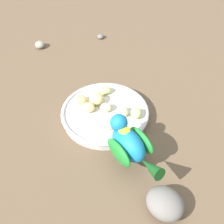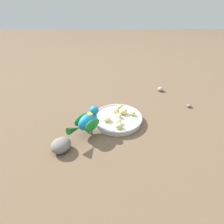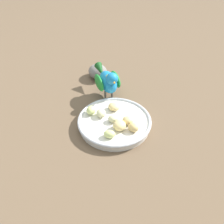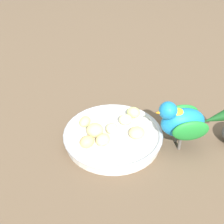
{
  "view_description": "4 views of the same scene",
  "coord_description": "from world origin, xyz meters",
  "px_view_note": "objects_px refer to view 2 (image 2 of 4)",
  "views": [
    {
      "loc": [
        0.15,
        -0.49,
        0.56
      ],
      "look_at": [
        0.01,
        0.01,
        0.05
      ],
      "focal_mm": 49.75,
      "sensor_mm": 36.0,
      "label": 1
    },
    {
      "loc": [
        0.72,
        -0.0,
        0.53
      ],
      "look_at": [
        -0.01,
        0.0,
        0.05
      ],
      "focal_mm": 32.55,
      "sensor_mm": 36.0,
      "label": 2
    },
    {
      "loc": [
        -0.29,
        0.57,
        0.56
      ],
      "look_at": [
        -0.0,
        0.03,
        0.06
      ],
      "focal_mm": 44.25,
      "sensor_mm": 36.0,
      "label": 3
    },
    {
      "loc": [
        -0.4,
        -0.31,
        0.45
      ],
      "look_at": [
        0.01,
        0.05,
        0.06
      ],
      "focal_mm": 48.72,
      "sensor_mm": 36.0,
      "label": 4
    }
  ],
  "objects_px": {
    "rock_large": "(61,145)",
    "pebble_1": "(161,89)",
    "apple_piece_6": "(116,110)",
    "apple_piece_4": "(120,126)",
    "apple_piece_0": "(133,113)",
    "apple_piece_2": "(107,119)",
    "feeding_bowl": "(118,119)",
    "apple_piece_5": "(124,111)",
    "apple_piece_7": "(120,107)",
    "apple_piece_3": "(119,121)",
    "pebble_0": "(189,106)",
    "parrot": "(88,121)",
    "apple_piece_1": "(119,116)"
  },
  "relations": [
    {
      "from": "apple_piece_0",
      "to": "apple_piece_4",
      "type": "xyz_separation_m",
      "value": [
        0.1,
        -0.06,
        0.0
      ]
    },
    {
      "from": "pebble_1",
      "to": "apple_piece_7",
      "type": "bearing_deg",
      "value": -46.52
    },
    {
      "from": "pebble_0",
      "to": "pebble_1",
      "type": "xyz_separation_m",
      "value": [
        -0.17,
        -0.11,
        0.0
      ]
    },
    {
      "from": "apple_piece_2",
      "to": "apple_piece_7",
      "type": "bearing_deg",
      "value": 147.31
    },
    {
      "from": "apple_piece_0",
      "to": "apple_piece_1",
      "type": "bearing_deg",
      "value": -71.43
    },
    {
      "from": "feeding_bowl",
      "to": "parrot",
      "type": "distance_m",
      "value": 0.16
    },
    {
      "from": "apple_piece_6",
      "to": "rock_large",
      "type": "distance_m",
      "value": 0.3
    },
    {
      "from": "pebble_0",
      "to": "pebble_1",
      "type": "height_order",
      "value": "pebble_1"
    },
    {
      "from": "feeding_bowl",
      "to": "pebble_0",
      "type": "xyz_separation_m",
      "value": [
        -0.12,
        0.36,
        -0.01
      ]
    },
    {
      "from": "apple_piece_5",
      "to": "pebble_0",
      "type": "xyz_separation_m",
      "value": [
        -0.09,
        0.33,
        -0.03
      ]
    },
    {
      "from": "feeding_bowl",
      "to": "apple_piece_4",
      "type": "xyz_separation_m",
      "value": [
        0.08,
        0.0,
        0.02
      ]
    },
    {
      "from": "apple_piece_4",
      "to": "rock_large",
      "type": "relative_size",
      "value": 0.41
    },
    {
      "from": "apple_piece_0",
      "to": "apple_piece_7",
      "type": "bearing_deg",
      "value": -131.49
    },
    {
      "from": "apple_piece_6",
      "to": "pebble_0",
      "type": "relative_size",
      "value": 1.43
    },
    {
      "from": "parrot",
      "to": "pebble_1",
      "type": "distance_m",
      "value": 0.54
    },
    {
      "from": "pebble_0",
      "to": "apple_piece_7",
      "type": "bearing_deg",
      "value": -81.41
    },
    {
      "from": "apple_piece_7",
      "to": "pebble_0",
      "type": "height_order",
      "value": "apple_piece_7"
    },
    {
      "from": "apple_piece_0",
      "to": "rock_large",
      "type": "relative_size",
      "value": 0.42
    },
    {
      "from": "apple_piece_2",
      "to": "apple_piece_3",
      "type": "distance_m",
      "value": 0.05
    },
    {
      "from": "apple_piece_0",
      "to": "apple_piece_5",
      "type": "relative_size",
      "value": 0.86
    },
    {
      "from": "apple_piece_4",
      "to": "feeding_bowl",
      "type": "bearing_deg",
      "value": -176.99
    },
    {
      "from": "apple_piece_5",
      "to": "pebble_0",
      "type": "distance_m",
      "value": 0.34
    },
    {
      "from": "apple_piece_5",
      "to": "parrot",
      "type": "xyz_separation_m",
      "value": [
        0.12,
        -0.15,
        0.03
      ]
    },
    {
      "from": "apple_piece_1",
      "to": "apple_piece_6",
      "type": "relative_size",
      "value": 0.92
    },
    {
      "from": "feeding_bowl",
      "to": "apple_piece_5",
      "type": "distance_m",
      "value": 0.04
    },
    {
      "from": "apple_piece_2",
      "to": "apple_piece_0",
      "type": "bearing_deg",
      "value": 111.74
    },
    {
      "from": "apple_piece_3",
      "to": "apple_piece_6",
      "type": "distance_m",
      "value": 0.09
    },
    {
      "from": "apple_piece_6",
      "to": "apple_piece_4",
      "type": "bearing_deg",
      "value": 5.26
    },
    {
      "from": "apple_piece_0",
      "to": "pebble_1",
      "type": "height_order",
      "value": "apple_piece_0"
    },
    {
      "from": "rock_large",
      "to": "apple_piece_4",
      "type": "bearing_deg",
      "value": 115.27
    },
    {
      "from": "apple_piece_7",
      "to": "pebble_1",
      "type": "bearing_deg",
      "value": 133.48
    },
    {
      "from": "apple_piece_7",
      "to": "parrot",
      "type": "height_order",
      "value": "parrot"
    },
    {
      "from": "rock_large",
      "to": "pebble_1",
      "type": "distance_m",
      "value": 0.66
    },
    {
      "from": "feeding_bowl",
      "to": "apple_piece_7",
      "type": "bearing_deg",
      "value": 168.6
    },
    {
      "from": "feeding_bowl",
      "to": "apple_piece_3",
      "type": "height_order",
      "value": "apple_piece_3"
    },
    {
      "from": "feeding_bowl",
      "to": "apple_piece_5",
      "type": "relative_size",
      "value": 5.84
    },
    {
      "from": "apple_piece_4",
      "to": "rock_large",
      "type": "distance_m",
      "value": 0.24
    },
    {
      "from": "apple_piece_3",
      "to": "apple_piece_7",
      "type": "xyz_separation_m",
      "value": [
        -0.11,
        0.01,
        0.0
      ]
    },
    {
      "from": "rock_large",
      "to": "apple_piece_6",
      "type": "bearing_deg",
      "value": 137.04
    },
    {
      "from": "apple_piece_5",
      "to": "parrot",
      "type": "bearing_deg",
      "value": -51.34
    },
    {
      "from": "apple_piece_0",
      "to": "pebble_1",
      "type": "xyz_separation_m",
      "value": [
        -0.27,
        0.18,
        -0.02
      ]
    },
    {
      "from": "apple_piece_4",
      "to": "pebble_1",
      "type": "height_order",
      "value": "apple_piece_4"
    },
    {
      "from": "apple_piece_0",
      "to": "apple_piece_1",
      "type": "distance_m",
      "value": 0.07
    },
    {
      "from": "apple_piece_0",
      "to": "rock_large",
      "type": "xyz_separation_m",
      "value": [
        0.2,
        -0.28,
        -0.01
      ]
    },
    {
      "from": "apple_piece_2",
      "to": "rock_large",
      "type": "xyz_separation_m",
      "value": [
        0.15,
        -0.17,
        -0.01
      ]
    },
    {
      "from": "pebble_1",
      "to": "rock_large",
      "type": "bearing_deg",
      "value": -44.44
    },
    {
      "from": "apple_piece_4",
      "to": "pebble_1",
      "type": "distance_m",
      "value": 0.45
    },
    {
      "from": "feeding_bowl",
      "to": "parrot",
      "type": "bearing_deg",
      "value": -53.96
    },
    {
      "from": "apple_piece_0",
      "to": "apple_piece_2",
      "type": "bearing_deg",
      "value": -68.26
    },
    {
      "from": "apple_piece_0",
      "to": "apple_piece_4",
      "type": "distance_m",
      "value": 0.12
    }
  ]
}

